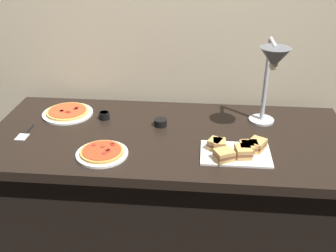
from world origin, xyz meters
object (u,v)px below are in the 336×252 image
pizza_plate_center (68,112)px  sauce_cup_far (104,115)px  sandwich_platter (237,150)px  pizza_plate_front (102,153)px  sauce_cup_near (160,122)px  serving_spatula (25,133)px  heat_lamp (272,66)px

pizza_plate_center → sauce_cup_far: bearing=-9.4°
sandwich_platter → pizza_plate_center: bearing=159.1°
pizza_plate_center → sandwich_platter: bearing=-20.9°
pizza_plate_front → sandwich_platter: 0.65m
sandwich_platter → sauce_cup_near: bearing=145.8°
pizza_plate_center → sauce_cup_near: sauce_cup_near is taller
pizza_plate_center → sauce_cup_far: 0.23m
sauce_cup_near → serving_spatula: (-0.70, -0.16, -0.02)m
heat_lamp → serving_spatula: (-1.26, -0.13, -0.37)m
pizza_plate_front → sauce_cup_near: size_ratio=3.55×
pizza_plate_front → sauce_cup_far: bearing=101.8°
heat_lamp → sauce_cup_near: size_ratio=6.79×
heat_lamp → pizza_plate_center: (-1.11, 0.12, -0.36)m
sandwich_platter → sauce_cup_near: (-0.40, 0.27, -0.01)m
heat_lamp → sauce_cup_near: bearing=177.5°
heat_lamp → sauce_cup_near: 0.66m
serving_spatula → pizza_plate_center: bearing=59.2°
pizza_plate_front → sandwich_platter: (0.64, 0.06, 0.01)m
serving_spatula → pizza_plate_front: bearing=-21.0°
heat_lamp → sandwich_platter: size_ratio=1.43×
sandwich_platter → serving_spatula: size_ratio=1.96×
pizza_plate_front → pizza_plate_center: 0.52m
heat_lamp → serving_spatula: heat_lamp is taller
heat_lamp → pizza_plate_front: (-0.80, -0.31, -0.36)m
pizza_plate_front → heat_lamp: bearing=21.0°
heat_lamp → sauce_cup_far: (-0.88, 0.08, -0.35)m
heat_lamp → serving_spatula: 1.32m
pizza_plate_front → sandwich_platter: bearing=5.6°
sauce_cup_near → serving_spatula: bearing=-167.2°
pizza_plate_front → pizza_plate_center: (-0.31, 0.43, -0.00)m
heat_lamp → sauce_cup_near: heat_lamp is taller
serving_spatula → sauce_cup_far: bearing=29.7°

